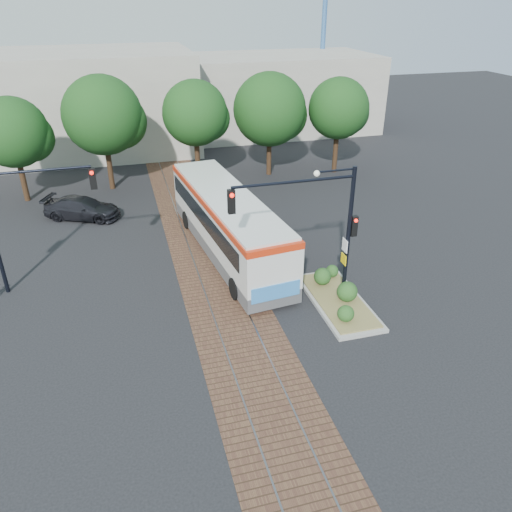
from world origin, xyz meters
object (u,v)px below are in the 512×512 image
object	(u,v)px
signal_pole_left	(16,212)
traffic_island	(338,295)
city_bus	(227,221)
signal_pole_main	(322,218)
parked_car	(82,208)

from	to	relation	value
signal_pole_left	traffic_island	bearing A→B (deg)	-20.36
city_bus	signal_pole_main	bearing A→B (deg)	-72.28
signal_pole_main	city_bus	bearing A→B (deg)	114.21
city_bus	signal_pole_main	world-z (taller)	signal_pole_main
traffic_island	signal_pole_main	bearing A→B (deg)	174.64
traffic_island	parked_car	distance (m)	16.99
traffic_island	city_bus	bearing A→B (deg)	121.04
parked_car	signal_pole_left	bearing A→B (deg)	-170.31
signal_pole_main	signal_pole_left	size ratio (longest dim) A/B	1.00
city_bus	signal_pole_main	distance (m)	6.92
parked_car	city_bus	bearing A→B (deg)	-107.93
city_bus	signal_pole_left	world-z (taller)	signal_pole_left
signal_pole_main	signal_pole_left	distance (m)	13.14
city_bus	parked_car	distance (m)	10.20
parked_car	traffic_island	bearing A→B (deg)	-114.87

